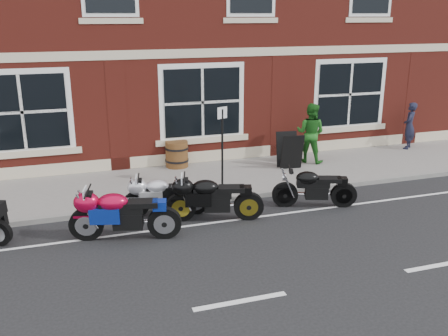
{
  "coord_description": "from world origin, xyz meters",
  "views": [
    {
      "loc": [
        -2.46,
        -9.67,
        4.47
      ],
      "look_at": [
        1.23,
        1.6,
        0.81
      ],
      "focal_mm": 40.0,
      "sensor_mm": 36.0,
      "label": 1
    }
  ],
  "objects_px": {
    "pedestrian_left": "(409,126)",
    "moto_naked_black": "(313,186)",
    "barrel_planter": "(177,154)",
    "moto_sport_black": "(213,196)",
    "pedestrian_right": "(310,133)",
    "a_board_sign": "(290,151)",
    "moto_sport_red": "(123,212)",
    "parking_sign": "(222,141)",
    "moto_sport_silver": "(164,194)"
  },
  "relations": [
    {
      "from": "pedestrian_right",
      "to": "a_board_sign",
      "type": "height_order",
      "value": "pedestrian_right"
    },
    {
      "from": "moto_naked_black",
      "to": "parking_sign",
      "type": "height_order",
      "value": "parking_sign"
    },
    {
      "from": "moto_sport_silver",
      "to": "moto_sport_red",
      "type": "bearing_deg",
      "value": 145.33
    },
    {
      "from": "pedestrian_left",
      "to": "a_board_sign",
      "type": "relative_size",
      "value": 1.49
    },
    {
      "from": "moto_sport_black",
      "to": "moto_sport_red",
      "type": "bearing_deg",
      "value": 116.04
    },
    {
      "from": "moto_naked_black",
      "to": "a_board_sign",
      "type": "relative_size",
      "value": 1.86
    },
    {
      "from": "pedestrian_right",
      "to": "a_board_sign",
      "type": "distance_m",
      "value": 1.02
    },
    {
      "from": "moto_naked_black",
      "to": "a_board_sign",
      "type": "distance_m",
      "value": 2.82
    },
    {
      "from": "moto_naked_black",
      "to": "a_board_sign",
      "type": "bearing_deg",
      "value": 5.39
    },
    {
      "from": "moto_sport_black",
      "to": "pedestrian_right",
      "type": "bearing_deg",
      "value": -36.31
    },
    {
      "from": "moto_sport_black",
      "to": "barrel_planter",
      "type": "xyz_separation_m",
      "value": [
        0.08,
        3.93,
        -0.06
      ]
    },
    {
      "from": "moto_sport_red",
      "to": "moto_naked_black",
      "type": "bearing_deg",
      "value": -69.79
    },
    {
      "from": "moto_sport_red",
      "to": "a_board_sign",
      "type": "xyz_separation_m",
      "value": [
        5.24,
        3.15,
        0.05
      ]
    },
    {
      "from": "moto_naked_black",
      "to": "pedestrian_right",
      "type": "relative_size",
      "value": 1.08
    },
    {
      "from": "pedestrian_left",
      "to": "a_board_sign",
      "type": "distance_m",
      "value": 4.84
    },
    {
      "from": "moto_naked_black",
      "to": "pedestrian_left",
      "type": "bearing_deg",
      "value": -37.92
    },
    {
      "from": "moto_sport_red",
      "to": "a_board_sign",
      "type": "relative_size",
      "value": 2.14
    },
    {
      "from": "moto_naked_black",
      "to": "barrel_planter",
      "type": "height_order",
      "value": "moto_naked_black"
    },
    {
      "from": "barrel_planter",
      "to": "a_board_sign",
      "type": "bearing_deg",
      "value": -20.25
    },
    {
      "from": "moto_sport_silver",
      "to": "parking_sign",
      "type": "relative_size",
      "value": 0.93
    },
    {
      "from": "parking_sign",
      "to": "pedestrian_left",
      "type": "bearing_deg",
      "value": -7.59
    },
    {
      "from": "pedestrian_right",
      "to": "moto_sport_red",
      "type": "bearing_deg",
      "value": 75.09
    },
    {
      "from": "moto_naked_black",
      "to": "barrel_planter",
      "type": "distance_m",
      "value": 4.59
    },
    {
      "from": "a_board_sign",
      "to": "barrel_planter",
      "type": "bearing_deg",
      "value": 166.91
    },
    {
      "from": "moto_sport_red",
      "to": "pedestrian_right",
      "type": "relative_size",
      "value": 1.24
    },
    {
      "from": "moto_naked_black",
      "to": "pedestrian_right",
      "type": "height_order",
      "value": "pedestrian_right"
    },
    {
      "from": "a_board_sign",
      "to": "moto_sport_black",
      "type": "bearing_deg",
      "value": -131.83
    },
    {
      "from": "moto_sport_red",
      "to": "moto_sport_silver",
      "type": "relative_size",
      "value": 1.15
    },
    {
      "from": "a_board_sign",
      "to": "moto_sport_silver",
      "type": "bearing_deg",
      "value": -145.72
    },
    {
      "from": "moto_sport_black",
      "to": "pedestrian_left",
      "type": "bearing_deg",
      "value": -50.16
    },
    {
      "from": "moto_sport_silver",
      "to": "barrel_planter",
      "type": "height_order",
      "value": "barrel_planter"
    },
    {
      "from": "pedestrian_right",
      "to": "moto_sport_silver",
      "type": "bearing_deg",
      "value": 71.6
    },
    {
      "from": "parking_sign",
      "to": "moto_sport_black",
      "type": "bearing_deg",
      "value": -135.3
    },
    {
      "from": "moto_sport_silver",
      "to": "pedestrian_left",
      "type": "xyz_separation_m",
      "value": [
        8.95,
        2.92,
        0.39
      ]
    },
    {
      "from": "moto_naked_black",
      "to": "pedestrian_left",
      "type": "relative_size",
      "value": 1.25
    },
    {
      "from": "moto_sport_red",
      "to": "pedestrian_left",
      "type": "height_order",
      "value": "pedestrian_left"
    },
    {
      "from": "barrel_planter",
      "to": "parking_sign",
      "type": "height_order",
      "value": "parking_sign"
    },
    {
      "from": "pedestrian_left",
      "to": "parking_sign",
      "type": "bearing_deg",
      "value": -29.57
    },
    {
      "from": "a_board_sign",
      "to": "parking_sign",
      "type": "height_order",
      "value": "parking_sign"
    },
    {
      "from": "moto_sport_silver",
      "to": "barrel_planter",
      "type": "xyz_separation_m",
      "value": [
        1.06,
        3.29,
        -0.0
      ]
    },
    {
      "from": "moto_naked_black",
      "to": "barrel_planter",
      "type": "xyz_separation_m",
      "value": [
        -2.45,
        3.88,
        -0.02
      ]
    },
    {
      "from": "pedestrian_left",
      "to": "moto_naked_black",
      "type": "bearing_deg",
      "value": -10.32
    },
    {
      "from": "moto_sport_black",
      "to": "moto_sport_silver",
      "type": "bearing_deg",
      "value": 72.41
    },
    {
      "from": "moto_sport_black",
      "to": "a_board_sign",
      "type": "relative_size",
      "value": 2.04
    },
    {
      "from": "parking_sign",
      "to": "moto_naked_black",
      "type": "bearing_deg",
      "value": -67.42
    },
    {
      "from": "moto_sport_silver",
      "to": "pedestrian_left",
      "type": "relative_size",
      "value": 1.25
    },
    {
      "from": "barrel_planter",
      "to": "moto_sport_silver",
      "type": "bearing_deg",
      "value": -107.82
    },
    {
      "from": "moto_sport_red",
      "to": "pedestrian_right",
      "type": "height_order",
      "value": "pedestrian_right"
    },
    {
      "from": "pedestrian_right",
      "to": "barrel_planter",
      "type": "xyz_separation_m",
      "value": [
        -3.99,
        0.76,
        -0.52
      ]
    },
    {
      "from": "moto_naked_black",
      "to": "barrel_planter",
      "type": "bearing_deg",
      "value": 51.46
    }
  ]
}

